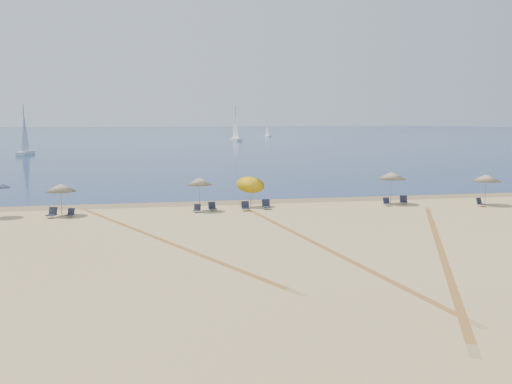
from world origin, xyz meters
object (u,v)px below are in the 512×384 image
umbrella_2 (199,181)px  umbrella_4 (391,176)px  sailboat_2 (236,130)px  umbrella_3 (251,182)px  chair_1 (52,213)px  chair_6 (266,205)px  sailboat_0 (267,131)px  umbrella_1 (61,188)px  chair_2 (70,213)px  chair_9 (481,203)px  chair_4 (212,207)px  chair_3 (197,209)px  umbrella_5 (486,178)px  chair_5 (246,207)px  chair_7 (387,202)px  sailboat_1 (25,140)px  chair_8 (404,200)px

umbrella_2 → umbrella_4: (15.21, 0.51, 0.06)m
sailboat_2 → umbrella_3: bearing=-109.1°
chair_1 → chair_6: bearing=25.5°
chair_6 → sailboat_0: bearing=77.1°
umbrella_1 → sailboat_2: bearing=75.4°
chair_2 → umbrella_1: bearing=152.1°
chair_6 → chair_9: bearing=-7.4°
umbrella_4 → sailboat_2: (8.48, 127.68, 0.83)m
sailboat_0 → chair_1: bearing=-121.6°
chair_2 → chair_4: bearing=25.8°
umbrella_4 → sailboat_0: 162.01m
umbrella_1 → umbrella_2: bearing=1.3°
chair_3 → chair_6: 5.24m
umbrella_3 → sailboat_0: 163.55m
umbrella_1 → chair_1: 1.92m
umbrella_2 → umbrella_5: umbrella_2 is taller
umbrella_5 → chair_9: bearing=-139.6°
umbrella_1 → umbrella_3: size_ratio=0.85×
chair_6 → chair_5: bearing=-164.3°
sailboat_0 → chair_7: bearing=-113.4°
umbrella_3 → chair_1: bearing=-171.4°
chair_5 → sailboat_1: size_ratio=0.07×
chair_7 → sailboat_2: 129.01m
sailboat_0 → sailboat_1: sailboat_1 is taller
chair_1 → sailboat_1: sailboat_1 is taller
umbrella_3 → umbrella_2: bearing=-164.9°
umbrella_1 → chair_2: bearing=-49.5°
umbrella_5 → umbrella_1: bearing=177.7°
umbrella_1 → chair_7: (24.13, -0.25, -1.67)m
chair_6 → sailboat_1: bearing=112.3°
umbrella_3 → chair_2: 13.28m
umbrella_5 → umbrella_2: bearing=176.2°
umbrella_4 → chair_2: (-24.19, -1.50, -1.97)m
chair_1 → chair_5: chair_1 is taller
umbrella_1 → umbrella_4: umbrella_4 is taller
chair_9 → chair_1: bearing=154.9°
umbrella_2 → chair_7: size_ratio=3.79×
umbrella_3 → sailboat_1: size_ratio=0.30×
chair_1 → sailboat_0: 169.34m
chair_9 → sailboat_2: bearing=65.9°
chair_6 → sailboat_2: size_ratio=0.07×
chair_2 → chair_8: chair_8 is taller
umbrella_2 → chair_7: bearing=-1.8°
umbrella_4 → umbrella_5: bearing=-15.8°
umbrella_2 → sailboat_0: 165.55m
chair_4 → chair_8: bearing=-6.9°
chair_6 → chair_7: 9.52m
chair_3 → chair_7: bearing=17.7°
chair_8 → sailboat_1: (-40.77, 70.07, 2.47)m
chair_2 → chair_6: (13.94, 0.77, 0.06)m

